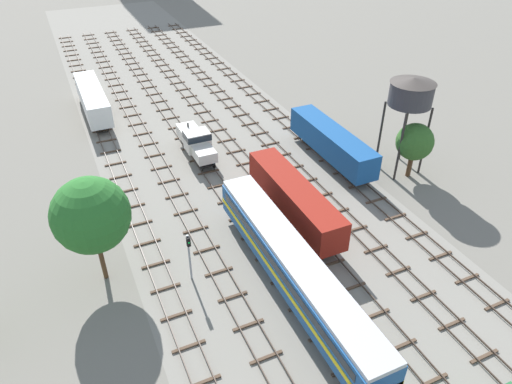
% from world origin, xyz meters
% --- Properties ---
extents(ground_plane, '(480.00, 480.00, 0.00)m').
position_xyz_m(ground_plane, '(0.00, 56.00, 0.00)').
color(ground_plane, slate).
extents(ballast_bed, '(26.33, 176.00, 0.01)m').
position_xyz_m(ballast_bed, '(0.00, 56.00, 0.00)').
color(ballast_bed, gray).
rests_on(ballast_bed, ground).
extents(track_far_left, '(2.40, 126.00, 0.29)m').
position_xyz_m(track_far_left, '(-11.17, 57.00, 0.14)').
color(track_far_left, '#47382D').
rests_on(track_far_left, ground).
extents(track_left, '(2.40, 126.00, 0.29)m').
position_xyz_m(track_left, '(-6.70, 57.00, 0.14)').
color(track_left, '#47382D').
rests_on(track_left, ground).
extents(track_centre_left, '(2.40, 126.00, 0.29)m').
position_xyz_m(track_centre_left, '(-2.23, 57.00, 0.14)').
color(track_centre_left, '#47382D').
rests_on(track_centre_left, ground).
extents(track_centre, '(2.40, 126.00, 0.29)m').
position_xyz_m(track_centre, '(2.23, 57.00, 0.14)').
color(track_centre, '#47382D').
rests_on(track_centre, ground).
extents(track_centre_right, '(2.40, 126.00, 0.29)m').
position_xyz_m(track_centre_right, '(6.70, 57.00, 0.14)').
color(track_centre_right, '#47382D').
rests_on(track_centre_right, ground).
extents(track_right, '(2.40, 126.00, 0.29)m').
position_xyz_m(track_right, '(11.17, 57.00, 0.14)').
color(track_right, '#47382D').
rests_on(track_right, ground).
extents(passenger_coach_centre_left_near, '(2.96, 22.00, 3.80)m').
position_xyz_m(passenger_coach_centre_left_near, '(-2.23, 39.21, 2.61)').
color(passenger_coach_centre_left_near, '#194C8C').
rests_on(passenger_coach_centre_left_near, ground).
extents(freight_boxcar_centre_mid, '(2.87, 14.00, 3.60)m').
position_xyz_m(freight_boxcar_centre_mid, '(2.24, 47.36, 2.45)').
color(freight_boxcar_centre_mid, maroon).
rests_on(freight_boxcar_centre_mid, ground).
extents(freight_boxcar_right_midfar, '(2.87, 14.00, 3.60)m').
position_xyz_m(freight_boxcar_right_midfar, '(11.17, 55.21, 2.45)').
color(freight_boxcar_right_midfar, '#194C8C').
rests_on(freight_boxcar_right_midfar, ground).
extents(shunter_loco_centre_left_far, '(2.74, 8.46, 3.10)m').
position_xyz_m(shunter_loco_centre_left_far, '(-2.23, 62.31, 2.01)').
color(shunter_loco_centre_left_far, beige).
rests_on(shunter_loco_centre_left_far, ground).
extents(freight_boxcar_far_left_farther, '(2.87, 14.00, 3.60)m').
position_xyz_m(freight_boxcar_far_left_farther, '(-11.16, 78.61, 2.45)').
color(freight_boxcar_far_left_farther, white).
rests_on(freight_boxcar_far_left_farther, ground).
extents(water_tower, '(4.59, 4.59, 10.42)m').
position_xyz_m(water_tower, '(17.00, 50.68, 8.85)').
color(water_tower, '#2D2826').
rests_on(water_tower, ground).
extents(signal_post_near, '(0.28, 0.47, 4.50)m').
position_xyz_m(signal_post_near, '(-8.93, 43.67, 2.90)').
color(signal_post_near, gray).
rests_on(signal_post_near, ground).
extents(lineside_tree_0, '(5.81, 5.81, 9.17)m').
position_xyz_m(lineside_tree_0, '(-15.17, 46.76, 6.25)').
color(lineside_tree_0, '#4C331E').
rests_on(lineside_tree_0, ground).
extents(lineside_tree_1, '(3.88, 3.88, 6.06)m').
position_xyz_m(lineside_tree_1, '(17.16, 48.99, 4.09)').
color(lineside_tree_1, '#4C331E').
rests_on(lineside_tree_1, ground).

